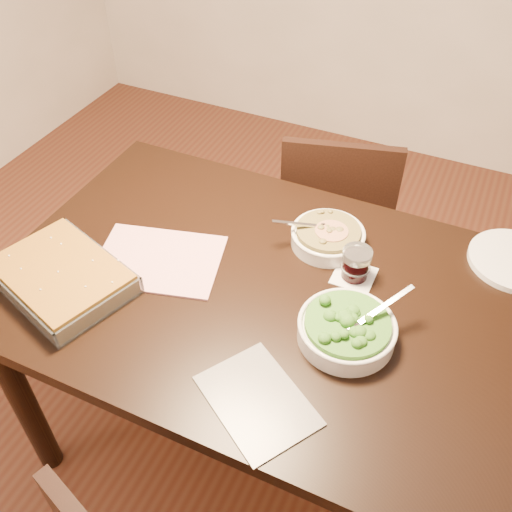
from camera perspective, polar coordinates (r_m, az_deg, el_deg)
ground at (r=2.06m, az=1.00°, el=-17.75°), size 4.00×4.00×0.00m
table at (r=1.53m, az=1.29°, el=-5.73°), size 1.40×0.90×0.75m
magazine_a at (r=1.55m, az=-9.71°, el=-0.37°), size 0.38×0.32×0.01m
magazine_b at (r=1.25m, az=0.13°, el=-14.24°), size 0.31×0.29×0.00m
coaster at (r=1.51m, az=9.76°, el=-1.96°), size 0.10×0.10×0.00m
stew_bowl at (r=1.57m, az=7.20°, el=2.00°), size 0.21×0.20×0.08m
broccoli_bowl at (r=1.34m, az=9.07°, el=-7.21°), size 0.23×0.24×0.09m
baking_dish at (r=1.52m, az=-18.86°, el=-1.99°), size 0.40×0.35×0.06m
wine_tumbler at (r=1.47m, az=9.97°, el=-0.70°), size 0.08×0.08×0.09m
chair_far at (r=2.14m, az=7.94°, el=4.06°), size 0.48×0.48×0.84m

